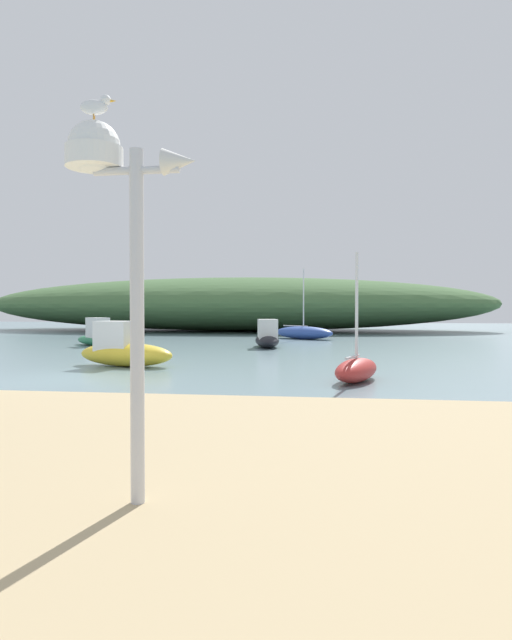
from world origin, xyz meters
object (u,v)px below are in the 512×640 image
Objects in this scene: seagull_on_radar at (96,106)px; sailboat_east_reach at (303,333)px; motorboat_centre_water at (123,350)px; sailboat_near_shore at (356,369)px; motorboat_off_point at (96,336)px; mast_structure at (111,192)px; motorboat_far_left at (267,337)px.

sailboat_east_reach is at bearing 89.70° from seagull_on_radar.
sailboat_near_shore is (7.31, -2.75, -0.22)m from motorboat_centre_water.
motorboat_centre_water is (-4.72, 12.48, -3.05)m from seagull_on_radar.
motorboat_off_point is (-12.44, 12.03, 0.17)m from sailboat_near_shore.
mast_structure is 13.59m from motorboat_centre_water.
seagull_on_radar is at bearing -104.87° from sailboat_near_shore.
motorboat_centre_water is 7.81m from sailboat_near_shore.
sailboat_east_reach is (4.88, 16.75, -0.14)m from motorboat_centre_water.
motorboat_centre_water is 1.07× the size of sailboat_near_shore.
sailboat_east_reach reaches higher than sailboat_near_shore.
motorboat_far_left is 0.83× the size of sailboat_east_reach.
seagull_on_radar is at bearing 178.62° from mast_structure.
motorboat_off_point is at bearing 135.97° from sailboat_near_shore.
seagull_on_radar is at bearing -86.91° from motorboat_far_left.
sailboat_near_shore is at bearing 75.13° from seagull_on_radar.
sailboat_near_shore is (2.43, -19.51, -0.08)m from sailboat_east_reach.
motorboat_off_point is at bearing 179.93° from motorboat_far_left.
motorboat_centre_water is at bearing -61.02° from motorboat_off_point.
seagull_on_radar is 0.10× the size of motorboat_off_point.
seagull_on_radar is 0.09× the size of motorboat_centre_water.
seagull_on_radar is 0.09× the size of sailboat_near_shore.
motorboat_centre_water is (-4.86, 12.48, -2.32)m from mast_structure.
sailboat_east_reach is (0.15, 29.23, -3.19)m from seagull_on_radar.
sailboat_near_shore is at bearing -44.03° from motorboat_off_point.
motorboat_centre_water is 17.45m from sailboat_east_reach.
motorboat_off_point is at bearing 118.98° from motorboat_centre_water.
motorboat_centre_water is at bearing 110.74° from seagull_on_radar.
seagull_on_radar is 29.40m from sailboat_east_reach.
sailboat_near_shore is (2.45, 9.72, -2.54)m from mast_structure.
motorboat_far_left is 1.16× the size of motorboat_off_point.
motorboat_far_left is at bearing -100.06° from sailboat_east_reach.
motorboat_centre_water is at bearing 111.27° from mast_structure.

